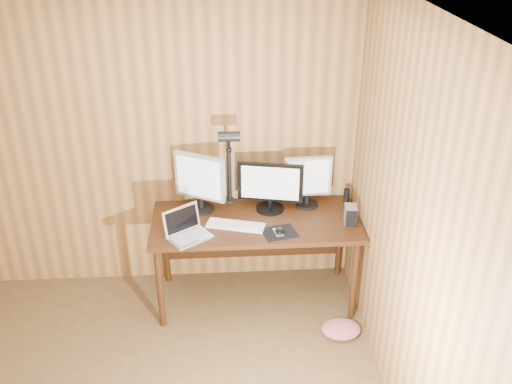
{
  "coord_description": "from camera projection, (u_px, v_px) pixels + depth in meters",
  "views": [
    {
      "loc": [
        0.69,
        -2.15,
        2.99
      ],
      "look_at": [
        0.93,
        1.58,
        1.02
      ],
      "focal_mm": 40.0,
      "sensor_mm": 36.0,
      "label": 1
    }
  ],
  "objects": [
    {
      "name": "monitor_right",
      "position": [
        308.0,
        180.0,
        4.49
      ],
      "size": [
        0.38,
        0.18,
        0.43
      ],
      "rotation": [
        0.0,
        0.0,
        0.05
      ],
      "color": "black",
      "rests_on": "desk"
    },
    {
      "name": "laptop",
      "position": [
        186.0,
        230.0,
        4.17
      ],
      "size": [
        0.37,
        0.36,
        0.21
      ],
      "rotation": [
        0.0,
        0.0,
        0.61
      ],
      "color": "silver",
      "rests_on": "desk"
    },
    {
      "name": "speaker",
      "position": [
        346.0,
        195.0,
        4.63
      ],
      "size": [
        0.05,
        0.05,
        0.11
      ],
      "primitive_type": "cylinder",
      "color": "black",
      "rests_on": "desk"
    },
    {
      "name": "monitor_center",
      "position": [
        270.0,
        186.0,
        4.44
      ],
      "size": [
        0.51,
        0.22,
        0.4
      ],
      "rotation": [
        0.0,
        0.0,
        -0.21
      ],
      "color": "black",
      "rests_on": "desk"
    },
    {
      "name": "desk_lamp",
      "position": [
        229.0,
        156.0,
        4.36
      ],
      "size": [
        0.17,
        0.24,
        0.72
      ],
      "rotation": [
        0.0,
        0.0,
        0.02
      ],
      "color": "black",
      "rests_on": "desk"
    },
    {
      "name": "keyboard",
      "position": [
        236.0,
        225.0,
        4.31
      ],
      "size": [
        0.46,
        0.24,
        0.02
      ],
      "rotation": [
        0.0,
        0.0,
        -0.27
      ],
      "color": "white",
      "rests_on": "desk"
    },
    {
      "name": "desk",
      "position": [
        255.0,
        228.0,
        4.52
      ],
      "size": [
        1.6,
        0.7,
        0.75
      ],
      "color": "#361B0B",
      "rests_on": "floor"
    },
    {
      "name": "fabric_pile",
      "position": [
        341.0,
        329.0,
        4.33
      ],
      "size": [
        0.36,
        0.33,
        0.09
      ],
      "primitive_type": null,
      "rotation": [
        0.0,
        0.0,
        0.34
      ],
      "color": "#B55769",
      "rests_on": "floor"
    },
    {
      "name": "hard_drive",
      "position": [
        351.0,
        215.0,
        4.33
      ],
      "size": [
        0.1,
        0.14,
        0.14
      ],
      "rotation": [
        0.0,
        0.0,
        -0.12
      ],
      "color": "silver",
      "rests_on": "desk"
    },
    {
      "name": "mouse",
      "position": [
        280.0,
        230.0,
        4.22
      ],
      "size": [
        0.07,
        0.11,
        0.04
      ],
      "primitive_type": "ellipsoid",
      "rotation": [
        0.0,
        0.0,
        0.01
      ],
      "color": "black",
      "rests_on": "mousepad"
    },
    {
      "name": "room_shell",
      "position": [
        80.0,
        311.0,
        2.67
      ],
      "size": [
        4.0,
        4.0,
        4.0
      ],
      "color": "brown",
      "rests_on": "ground"
    },
    {
      "name": "mousepad",
      "position": [
        280.0,
        233.0,
        4.23
      ],
      "size": [
        0.28,
        0.25,
        0.0
      ],
      "primitive_type": "cube",
      "rotation": [
        0.0,
        0.0,
        0.25
      ],
      "color": "black",
      "rests_on": "desk"
    },
    {
      "name": "monitor_left",
      "position": [
        200.0,
        181.0,
        4.42
      ],
      "size": [
        0.39,
        0.23,
        0.48
      ],
      "rotation": [
        0.0,
        0.0,
        -0.48
      ],
      "color": "black",
      "rests_on": "desk"
    },
    {
      "name": "phone",
      "position": [
        278.0,
        232.0,
        4.22
      ],
      "size": [
        0.07,
        0.12,
        0.02
      ],
      "rotation": [
        0.0,
        0.0,
        0.18
      ],
      "color": "silver",
      "rests_on": "desk"
    }
  ]
}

